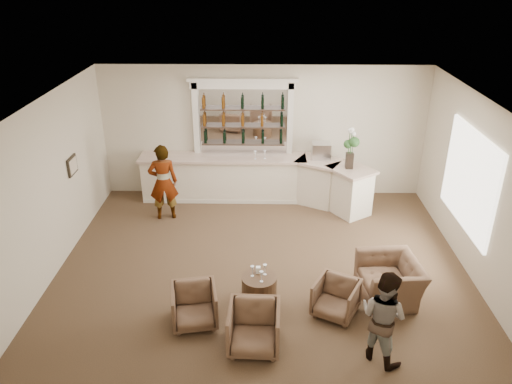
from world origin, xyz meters
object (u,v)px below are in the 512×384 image
at_px(armchair_right, 336,298).
at_px(espresso_machine, 321,151).
at_px(bar_counter, 257,180).
at_px(flower_vase, 351,146).
at_px(armchair_far, 390,280).
at_px(armchair_center, 254,328).
at_px(guest, 383,317).
at_px(armchair_left, 194,306).
at_px(sommelier, 163,182).
at_px(cocktail_table, 259,289).

bearing_deg(armchair_right, espresso_machine, 115.53).
xyz_separation_m(armchair_right, espresso_machine, (0.14, 4.45, 1.01)).
distance_m(bar_counter, flower_vase, 2.50).
bearing_deg(armchair_far, bar_counter, -154.73).
distance_m(armchair_center, flower_vase, 5.29).
distance_m(guest, armchair_left, 3.04).
distance_m(sommelier, flower_vase, 4.36).
relative_size(guest, armchair_far, 1.35).
bearing_deg(cocktail_table, bar_counter, 91.63).
bearing_deg(bar_counter, armchair_center, -89.46).
distance_m(sommelier, armchair_center, 4.85).
relative_size(bar_counter, armchair_far, 5.03).
bearing_deg(sommelier, armchair_right, 124.65).
bearing_deg(guest, armchair_right, -17.31).
bearing_deg(guest, espresso_machine, -41.13).
bearing_deg(sommelier, espresso_machine, -176.08).
distance_m(armchair_left, armchair_right, 2.39).
bearing_deg(cocktail_table, armchair_center, -93.25).
xyz_separation_m(armchair_far, flower_vase, (-0.28, 3.35, 1.32)).
height_order(espresso_machine, flower_vase, flower_vase).
xyz_separation_m(bar_counter, armchair_center, (0.05, -5.25, -0.20)).
bearing_deg(armchair_right, flower_vase, 106.54).
height_order(guest, armchair_center, guest).
bearing_deg(armchair_far, cocktail_table, -92.82).
bearing_deg(armchair_far, armchair_left, -83.91).
height_order(bar_counter, armchair_left, bar_counter).
distance_m(bar_counter, armchair_far, 4.63).
xyz_separation_m(armchair_center, armchair_right, (1.37, 0.84, -0.05)).
relative_size(armchair_left, espresso_machine, 1.69).
bearing_deg(guest, cocktail_table, 8.49).
xyz_separation_m(cocktail_table, flower_vase, (2.04, 3.50, 1.44)).
distance_m(sommelier, armchair_far, 5.48).
relative_size(sommelier, guest, 1.18).
bearing_deg(flower_vase, armchair_left, -127.08).
bearing_deg(armchair_far, espresso_machine, -174.11).
bearing_deg(bar_counter, flower_vase, -15.13).
distance_m(armchair_center, armchair_far, 2.73).
bearing_deg(guest, flower_vase, -47.56).
height_order(guest, armchair_far, guest).
bearing_deg(espresso_machine, sommelier, -164.01).
xyz_separation_m(guest, armchair_right, (-0.54, 1.02, -0.44)).
relative_size(armchair_center, armchair_far, 0.72).
relative_size(cocktail_table, espresso_machine, 1.40).
bearing_deg(guest, armchair_center, 39.29).
height_order(armchair_left, armchair_far, armchair_far).
bearing_deg(flower_vase, cocktail_table, -120.22).
relative_size(guest, flower_vase, 1.56).
distance_m(armchair_far, espresso_machine, 4.17).
distance_m(cocktail_table, espresso_machine, 4.50).
distance_m(guest, armchair_right, 1.23).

